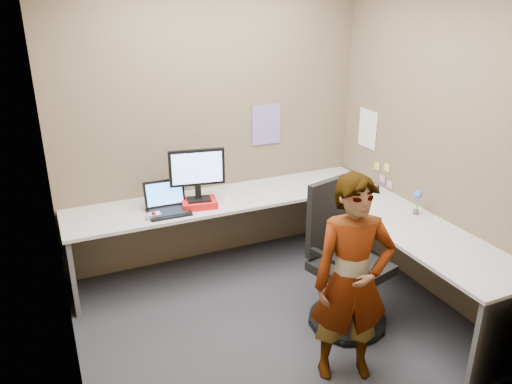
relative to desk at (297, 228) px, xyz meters
name	(u,v)px	position (x,y,z in m)	size (l,w,h in m)	color
ground	(271,320)	(-0.44, -0.39, -0.59)	(3.00, 3.00, 0.00)	#27272C
wall_back	(213,125)	(-0.44, 0.91, 0.76)	(3.00, 3.00, 0.00)	brown
wall_right	(434,142)	(1.06, -0.39, 0.76)	(2.70, 2.70, 0.00)	brown
wall_left	(52,196)	(-1.94, -0.39, 0.76)	(2.70, 2.70, 0.00)	brown
desk	(297,228)	(0.00, 0.00, 0.00)	(2.98, 2.58, 0.73)	#A9A9A9
paper_ream	(199,203)	(-0.74, 0.49, 0.17)	(0.31, 0.22, 0.06)	red
monitor	(197,170)	(-0.74, 0.51, 0.48)	(0.49, 0.17, 0.46)	black
laptop	(167,204)	(-1.03, 0.51, 0.21)	(0.37, 0.31, 0.26)	black
trackball_mouse	(154,216)	(-1.17, 0.40, 0.17)	(0.12, 0.08, 0.07)	#B7B7BC
origami	(226,196)	(-0.46, 0.54, 0.17)	(0.10, 0.10, 0.06)	white
stapler	(371,189)	(0.88, 0.15, 0.17)	(0.15, 0.04, 0.06)	black
flower	(417,199)	(0.92, -0.44, 0.28)	(0.07, 0.07, 0.22)	brown
calendar_purple	(266,125)	(0.11, 0.90, 0.71)	(0.30, 0.01, 0.40)	#846BB7
calendar_white	(368,129)	(1.05, 0.51, 0.66)	(0.01, 0.28, 0.38)	white
sticky_note_a	(387,168)	(1.05, 0.16, 0.36)	(0.01, 0.07, 0.07)	#F2E059
sticky_note_b	(382,179)	(1.05, 0.21, 0.23)	(0.01, 0.07, 0.07)	pink
sticky_note_c	(390,184)	(1.05, 0.09, 0.21)	(0.01, 0.07, 0.07)	pink
sticky_note_d	(377,166)	(1.05, 0.31, 0.33)	(0.01, 0.07, 0.07)	#F2E059
office_chair	(344,269)	(0.09, -0.61, -0.11)	(0.66, 0.64, 1.17)	black
person	(352,281)	(-0.21, -1.14, 0.15)	(0.54, 0.35, 1.48)	#999399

